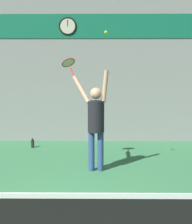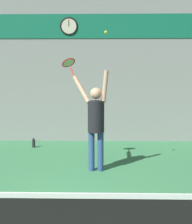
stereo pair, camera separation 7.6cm
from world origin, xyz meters
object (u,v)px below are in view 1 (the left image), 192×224
object	(u,v)px
water_bottle	(33,144)
tennis_player	(96,119)
tennis_ball	(106,32)
tennis_racket	(69,64)
scoreboard_clock	(68,26)

from	to	relation	value
water_bottle	tennis_player	bearing A→B (deg)	-49.05
tennis_player	tennis_ball	xyz separation A→B (m)	(0.21, -0.06, 1.77)
water_bottle	tennis_racket	bearing A→B (deg)	-54.03
tennis_player	water_bottle	size ratio (longest dim) A/B	8.22
tennis_player	water_bottle	world-z (taller)	tennis_player
tennis_player	scoreboard_clock	bearing A→B (deg)	106.38
scoreboard_clock	tennis_racket	xyz separation A→B (m)	(0.26, -2.49, -1.17)
scoreboard_clock	water_bottle	xyz separation A→B (m)	(-0.93, -0.85, -3.32)
tennis_player	water_bottle	distance (m)	2.90
tennis_racket	tennis_ball	world-z (taller)	tennis_ball
tennis_racket	water_bottle	bearing A→B (deg)	125.97
scoreboard_clock	tennis_player	distance (m)	3.83
tennis_ball	tennis_player	bearing A→B (deg)	163.10
scoreboard_clock	tennis_ball	size ratio (longest dim) A/B	7.72
tennis_racket	tennis_ball	distance (m)	1.11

